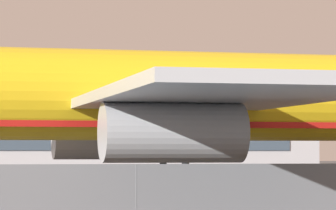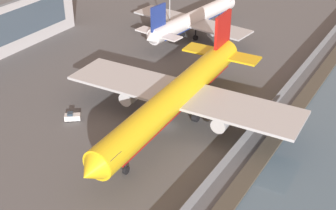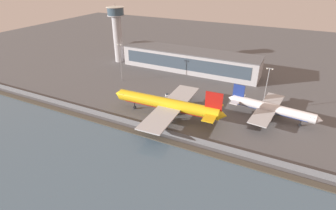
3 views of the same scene
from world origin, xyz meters
name	(u,v)px [view 1 (image 1 of 3)]	position (x,y,z in m)	size (l,w,h in m)	color
ground_plane	(94,205)	(0.00, 0.00, 0.00)	(500.00, 500.00, 0.00)	#565659
perimeter_fence	(136,194)	(0.00, -16.00, 1.37)	(280.00, 0.10, 2.73)	slate
cargo_jet_yellow	(130,99)	(1.98, -1.35, 6.45)	(57.81, 49.46, 16.91)	yellow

